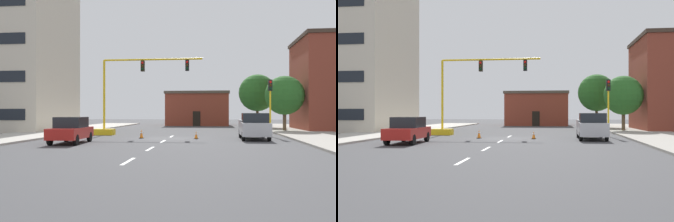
% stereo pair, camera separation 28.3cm
% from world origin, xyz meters
% --- Properties ---
extents(ground_plane, '(160.00, 160.00, 0.00)m').
position_xyz_m(ground_plane, '(0.00, 0.00, 0.00)').
color(ground_plane, '#424244').
extents(sidewalk_left, '(6.00, 56.00, 0.14)m').
position_xyz_m(sidewalk_left, '(-12.34, 8.00, 0.07)').
color(sidewalk_left, '#B2ADA3').
rests_on(sidewalk_left, ground_plane).
extents(sidewalk_right, '(6.00, 56.00, 0.14)m').
position_xyz_m(sidewalk_right, '(12.34, 8.00, 0.07)').
color(sidewalk_right, '#9E998E').
rests_on(sidewalk_right, ground_plane).
extents(lane_stripe_seg_0, '(0.16, 2.40, 0.01)m').
position_xyz_m(lane_stripe_seg_0, '(0.00, -14.00, 0.00)').
color(lane_stripe_seg_0, silver).
rests_on(lane_stripe_seg_0, ground_plane).
extents(lane_stripe_seg_1, '(0.16, 2.40, 0.01)m').
position_xyz_m(lane_stripe_seg_1, '(0.00, -8.50, 0.00)').
color(lane_stripe_seg_1, silver).
rests_on(lane_stripe_seg_1, ground_plane).
extents(lane_stripe_seg_2, '(0.16, 2.40, 0.01)m').
position_xyz_m(lane_stripe_seg_2, '(0.00, -3.00, 0.00)').
color(lane_stripe_seg_2, silver).
rests_on(lane_stripe_seg_2, ground_plane).
extents(lane_stripe_seg_3, '(0.16, 2.40, 0.01)m').
position_xyz_m(lane_stripe_seg_3, '(0.00, 2.50, 0.00)').
color(lane_stripe_seg_3, silver).
rests_on(lane_stripe_seg_3, ground_plane).
extents(building_tall_left, '(12.42, 12.47, 22.35)m').
position_xyz_m(building_tall_left, '(-19.35, 11.08, 11.18)').
color(building_tall_left, beige).
rests_on(building_tall_left, ground_plane).
extents(building_brick_center, '(9.74, 9.84, 5.25)m').
position_xyz_m(building_brick_center, '(1.02, 31.53, 2.63)').
color(building_brick_center, brown).
rests_on(building_brick_center, ground_plane).
extents(traffic_signal_gantry, '(9.74, 1.20, 6.83)m').
position_xyz_m(traffic_signal_gantry, '(-5.00, 3.83, 2.28)').
color(traffic_signal_gantry, yellow).
rests_on(traffic_signal_gantry, ground_plane).
extents(traffic_light_pole_right, '(0.32, 0.47, 4.80)m').
position_xyz_m(traffic_light_pole_right, '(8.28, 3.28, 3.53)').
color(traffic_light_pole_right, yellow).
rests_on(traffic_light_pole_right, ground_plane).
extents(tree_right_far, '(4.83, 4.83, 7.02)m').
position_xyz_m(tree_right_far, '(9.21, 21.30, 4.59)').
color(tree_right_far, brown).
rests_on(tree_right_far, ground_plane).
extents(tree_right_mid, '(4.12, 4.12, 5.90)m').
position_xyz_m(tree_right_mid, '(10.98, 11.80, 3.83)').
color(tree_right_mid, brown).
rests_on(tree_right_mid, ground_plane).
extents(pickup_truck_silver, '(2.06, 5.42, 1.99)m').
position_xyz_m(pickup_truck_silver, '(6.57, -0.21, 0.97)').
color(pickup_truck_silver, '#BCBCC1').
rests_on(pickup_truck_silver, ground_plane).
extents(sedan_red_near_left, '(2.08, 4.59, 1.74)m').
position_xyz_m(sedan_red_near_left, '(-5.81, -5.42, 0.89)').
color(sedan_red_near_left, '#B21E19').
rests_on(sedan_red_near_left, ground_plane).
extents(traffic_cone_roadside_a, '(0.36, 0.36, 0.60)m').
position_xyz_m(traffic_cone_roadside_a, '(2.20, -0.23, 0.29)').
color(traffic_cone_roadside_a, black).
rests_on(traffic_cone_roadside_a, ground_plane).
extents(traffic_cone_roadside_b, '(0.36, 0.36, 0.70)m').
position_xyz_m(traffic_cone_roadside_b, '(-2.12, -0.02, 0.34)').
color(traffic_cone_roadside_b, black).
rests_on(traffic_cone_roadside_b, ground_plane).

